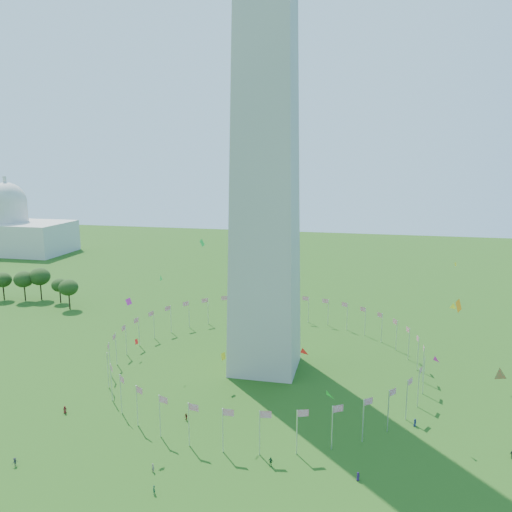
# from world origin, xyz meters

# --- Properties ---
(ground) EXTENTS (600.00, 600.00, 0.00)m
(ground) POSITION_xyz_m (0.00, 0.00, 0.00)
(ground) COLOR #1D4610
(ground) RESTS_ON ground
(washington_monument) EXTENTS (16.80, 16.80, 169.00)m
(washington_monument) POSITION_xyz_m (0.00, 50.00, 84.50)
(washington_monument) COLOR #B1AB9D
(washington_monument) RESTS_ON ground
(flag_ring) EXTENTS (80.24, 80.24, 9.00)m
(flag_ring) POSITION_xyz_m (-0.00, 50.00, 4.50)
(flag_ring) COLOR silver
(flag_ring) RESTS_ON ground
(capitol_building) EXTENTS (70.00, 35.00, 46.00)m
(capitol_building) POSITION_xyz_m (-180.00, 180.00, 23.00)
(capitol_building) COLOR beige
(capitol_building) RESTS_ON ground
(crowd) EXTENTS (92.69, 61.27, 1.96)m
(crowd) POSITION_xyz_m (7.32, -5.26, 0.89)
(crowd) COLOR #1A4129
(crowd) RESTS_ON ground
(kites_aloft) EXTENTS (102.90, 62.08, 33.56)m
(kites_aloft) POSITION_xyz_m (18.29, 23.79, 17.37)
(kites_aloft) COLOR green
(kites_aloft) RESTS_ON ground
(tree_line_west) EXTENTS (55.99, 16.25, 12.79)m
(tree_line_west) POSITION_xyz_m (-106.63, 90.56, 5.70)
(tree_line_west) COLOR #294B19
(tree_line_west) RESTS_ON ground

